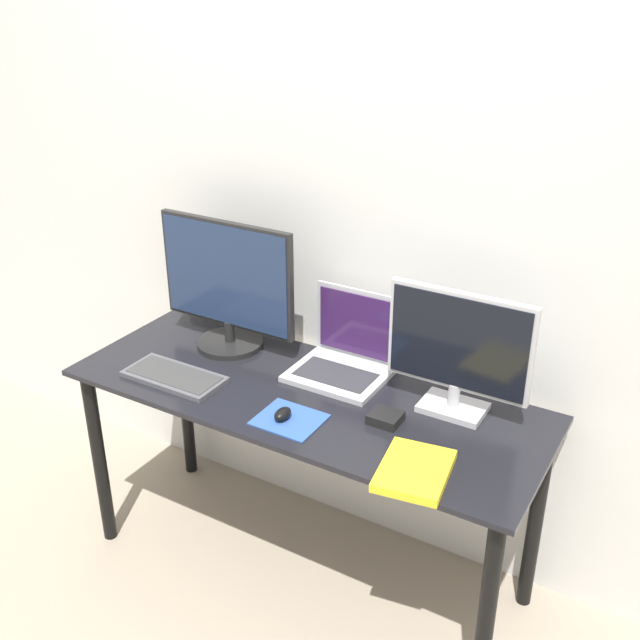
% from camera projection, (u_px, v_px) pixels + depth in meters
% --- Properties ---
extents(ground_plane, '(12.00, 12.00, 0.00)m').
position_uv_depth(ground_plane, '(260.00, 622.00, 2.49)').
color(ground_plane, gray).
extents(wall_back, '(7.00, 0.05, 2.50)m').
position_uv_depth(wall_back, '(360.00, 209.00, 2.46)').
color(wall_back, silver).
rests_on(wall_back, ground_plane).
extents(desk, '(1.56, 0.59, 0.73)m').
position_uv_depth(desk, '(304.00, 423.00, 2.45)').
color(desk, black).
rests_on(desk, ground_plane).
extents(monitor_left, '(0.53, 0.24, 0.47)m').
position_uv_depth(monitor_left, '(227.00, 286.00, 2.60)').
color(monitor_left, black).
rests_on(monitor_left, desk).
extents(monitor_right, '(0.45, 0.14, 0.39)m').
position_uv_depth(monitor_right, '(458.00, 350.00, 2.22)').
color(monitor_right, '#B2B2B7').
rests_on(monitor_right, desk).
extents(laptop, '(0.31, 0.26, 0.27)m').
position_uv_depth(laptop, '(346.00, 353.00, 2.50)').
color(laptop, '#ADADB2').
rests_on(laptop, desk).
extents(keyboard, '(0.34, 0.16, 0.02)m').
position_uv_depth(keyboard, '(174.00, 376.00, 2.48)').
color(keyboard, '#4C4C51').
rests_on(keyboard, desk).
extents(mousepad, '(0.19, 0.17, 0.00)m').
position_uv_depth(mousepad, '(289.00, 420.00, 2.25)').
color(mousepad, '#2D519E').
rests_on(mousepad, desk).
extents(mouse, '(0.04, 0.07, 0.03)m').
position_uv_depth(mouse, '(283.00, 414.00, 2.24)').
color(mouse, black).
rests_on(mouse, mousepad).
extents(book, '(0.21, 0.26, 0.03)m').
position_uv_depth(book, '(414.00, 471.00, 2.01)').
color(book, yellow).
rests_on(book, desk).
extents(power_brick, '(0.09, 0.08, 0.03)m').
position_uv_depth(power_brick, '(385.00, 418.00, 2.24)').
color(power_brick, black).
rests_on(power_brick, desk).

